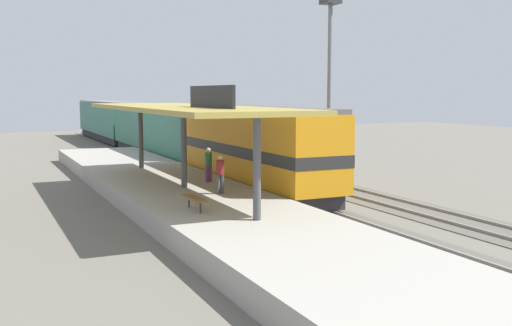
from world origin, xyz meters
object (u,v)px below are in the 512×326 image
at_px(person_walking, 208,163).
at_px(passenger_carriage_front, 160,130).
at_px(platform_bench, 194,199).
at_px(locomotive, 254,148).
at_px(passenger_carriage_rear, 108,120).
at_px(person_waiting, 220,172).
at_px(light_mast, 330,45).

bearing_deg(person_walking, passenger_carriage_front, 81.13).
xyz_separation_m(platform_bench, person_walking, (3.03, 6.55, 0.51)).
bearing_deg(locomotive, passenger_carriage_rear, 90.00).
bearing_deg(person_waiting, person_walking, 77.61).
bearing_deg(light_mast, person_walking, -150.56).
height_order(locomotive, passenger_carriage_rear, locomotive).
bearing_deg(person_walking, light_mast, 29.44).
xyz_separation_m(locomotive, light_mast, (7.80, 5.04, 5.99)).
bearing_deg(passenger_carriage_front, person_walking, -98.87).
xyz_separation_m(locomotive, person_waiting, (-3.74, -4.54, -0.56)).
bearing_deg(person_walking, passenger_carriage_rear, 85.73).
bearing_deg(passenger_carriage_rear, light_mast, -76.99).
bearing_deg(person_waiting, locomotive, 50.52).
height_order(platform_bench, light_mast, light_mast).
bearing_deg(locomotive, passenger_carriage_front, 90.00).
distance_m(locomotive, person_walking, 3.20).
height_order(passenger_carriage_rear, light_mast, light_mast).
bearing_deg(passenger_carriage_front, platform_bench, -103.19).
distance_m(passenger_carriage_front, person_waiting, 22.86).
relative_size(passenger_carriage_front, person_walking, 11.70).
relative_size(platform_bench, person_waiting, 0.99).
distance_m(passenger_carriage_rear, person_walking, 39.96).
relative_size(person_waiting, person_walking, 1.00).
xyz_separation_m(passenger_carriage_rear, light_mast, (7.80, -33.76, 6.08)).
distance_m(light_mast, person_waiting, 16.36).
bearing_deg(passenger_carriage_front, light_mast, -58.97).
xyz_separation_m(passenger_carriage_front, light_mast, (7.80, -12.96, 6.08)).
xyz_separation_m(platform_bench, passenger_carriage_rear, (6.00, 46.40, 0.97)).
bearing_deg(light_mast, locomotive, -147.16).
bearing_deg(passenger_carriage_front, locomotive, -90.00).
height_order(passenger_carriage_front, person_waiting, passenger_carriage_front).
bearing_deg(person_walking, person_waiting, -102.39).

